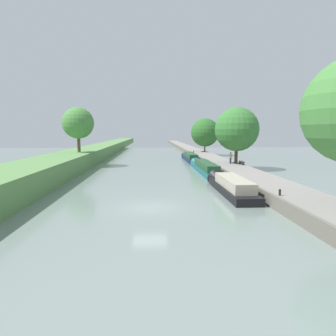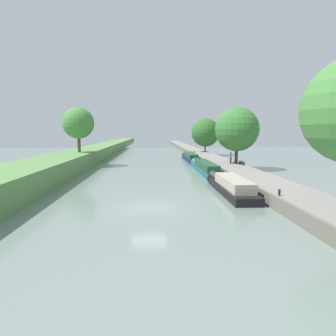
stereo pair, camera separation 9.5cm
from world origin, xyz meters
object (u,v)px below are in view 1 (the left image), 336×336
Objects in this scene: narrowboat_teal at (204,167)px; mooring_bollard_far at (194,152)px; narrowboat_navy at (190,157)px; narrowboat_black at (230,185)px; park_bench at (242,162)px; person_walking at (231,157)px; mooring_bollard_near at (280,192)px.

narrowboat_teal is 34.93× the size of mooring_bollard_far.
narrowboat_black is at bearing -90.41° from narrowboat_navy.
park_bench is (5.12, -0.32, 0.69)m from narrowboat_teal.
mooring_bollard_far is at bearing 95.60° from person_walking.
narrowboat_navy is 31.51× the size of mooring_bollard_near.
person_walking is 1.89m from park_bench.
person_walking is (3.94, 1.07, 1.22)m from narrowboat_teal.
mooring_bollard_far is 23.30m from park_bench.
park_bench is (3.31, -23.07, 0.12)m from mooring_bollard_far.
narrowboat_black is at bearing -111.36° from park_bench.
park_bench is at bearing 68.64° from narrowboat_black.
mooring_bollard_near is (1.95, -6.08, 0.57)m from narrowboat_black.
mooring_bollard_near is at bearing -72.16° from narrowboat_black.
mooring_bollard_near is at bearing -99.61° from park_bench.
narrowboat_teal is 15.81m from narrowboat_navy.
narrowboat_black is at bearing 107.84° from mooring_bollard_near.
mooring_bollard_near is at bearing -90.00° from mooring_bollard_far.
park_bench is at bearing -49.51° from person_walking.
mooring_bollard_far is (0.00, 42.60, 0.00)m from mooring_bollard_near.
narrowboat_navy is 35.71m from mooring_bollard_near.
narrowboat_navy is at bearing 89.74° from narrowboat_teal.
mooring_bollard_far is at bearing 75.91° from narrowboat_navy.
narrowboat_teal is at bearing 95.22° from mooring_bollard_near.
narrowboat_teal is at bearing -94.56° from mooring_bollard_far.
person_walking is 3.69× the size of mooring_bollard_near.
narrowboat_navy is 9.45× the size of park_bench.
narrowboat_teal reaches higher than mooring_bollard_far.
narrowboat_black reaches higher than mooring_bollard_near.
person_walking is 21.03m from mooring_bollard_near.
narrowboat_teal reaches higher than mooring_bollard_near.
park_bench is at bearing -81.84° from mooring_bollard_far.
person_walking is (4.08, 14.84, 1.22)m from narrowboat_black.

